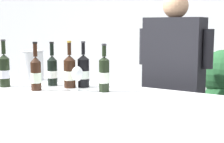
{
  "coord_description": "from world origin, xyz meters",
  "views": [
    {
      "loc": [
        1.24,
        -1.85,
        1.46
      ],
      "look_at": [
        0.17,
        0.0,
        1.15
      ],
      "focal_mm": 53.05,
      "sensor_mm": 36.0,
      "label": 1
    }
  ],
  "objects_px": {
    "wine_bottle_3": "(104,74)",
    "wine_bottle_5": "(52,70)",
    "wine_bottle_1": "(83,71)",
    "wine_bottle_6": "(36,73)",
    "person_server": "(173,103)",
    "wine_bottle_2": "(70,71)",
    "wine_bottle_4": "(4,70)",
    "ice_bucket": "(32,65)",
    "wine_glass": "(77,75)"
  },
  "relations": [
    {
      "from": "wine_glass",
      "to": "wine_bottle_3",
      "type": "bearing_deg",
      "value": 25.14
    },
    {
      "from": "wine_bottle_1",
      "to": "wine_bottle_6",
      "type": "height_order",
      "value": "wine_bottle_6"
    },
    {
      "from": "wine_bottle_5",
      "to": "wine_bottle_6",
      "type": "height_order",
      "value": "wine_bottle_6"
    },
    {
      "from": "wine_bottle_6",
      "to": "wine_bottle_1",
      "type": "bearing_deg",
      "value": 50.44
    },
    {
      "from": "wine_bottle_1",
      "to": "wine_bottle_5",
      "type": "relative_size",
      "value": 1.02
    },
    {
      "from": "wine_bottle_6",
      "to": "wine_glass",
      "type": "bearing_deg",
      "value": 23.46
    },
    {
      "from": "wine_bottle_3",
      "to": "wine_bottle_6",
      "type": "xyz_separation_m",
      "value": [
        -0.44,
        -0.2,
        -0.0
      ]
    },
    {
      "from": "wine_bottle_3",
      "to": "person_server",
      "type": "distance_m",
      "value": 0.74
    },
    {
      "from": "ice_bucket",
      "to": "wine_bottle_2",
      "type": "bearing_deg",
      "value": -13.81
    },
    {
      "from": "person_server",
      "to": "wine_glass",
      "type": "bearing_deg",
      "value": -122.28
    },
    {
      "from": "wine_bottle_2",
      "to": "wine_glass",
      "type": "relative_size",
      "value": 1.97
    },
    {
      "from": "wine_bottle_3",
      "to": "wine_glass",
      "type": "relative_size",
      "value": 1.9
    },
    {
      "from": "wine_bottle_2",
      "to": "wine_bottle_4",
      "type": "bearing_deg",
      "value": -154.24
    },
    {
      "from": "wine_bottle_3",
      "to": "wine_bottle_5",
      "type": "relative_size",
      "value": 1.0
    },
    {
      "from": "wine_bottle_3",
      "to": "wine_glass",
      "type": "xyz_separation_m",
      "value": [
        -0.17,
        -0.08,
        -0.01
      ]
    },
    {
      "from": "wine_bottle_3",
      "to": "wine_bottle_5",
      "type": "height_order",
      "value": "same"
    },
    {
      "from": "wine_bottle_1",
      "to": "person_server",
      "type": "relative_size",
      "value": 0.2
    },
    {
      "from": "person_server",
      "to": "wine_bottle_5",
      "type": "bearing_deg",
      "value": -139.92
    },
    {
      "from": "wine_bottle_1",
      "to": "wine_bottle_2",
      "type": "bearing_deg",
      "value": -136.72
    },
    {
      "from": "wine_bottle_4",
      "to": "wine_bottle_6",
      "type": "relative_size",
      "value": 1.03
    },
    {
      "from": "wine_bottle_2",
      "to": "wine_bottle_4",
      "type": "distance_m",
      "value": 0.49
    },
    {
      "from": "ice_bucket",
      "to": "wine_bottle_1",
      "type": "bearing_deg",
      "value": -4.94
    },
    {
      "from": "wine_bottle_4",
      "to": "person_server",
      "type": "height_order",
      "value": "person_server"
    },
    {
      "from": "wine_bottle_1",
      "to": "wine_bottle_5",
      "type": "distance_m",
      "value": 0.25
    },
    {
      "from": "wine_bottle_1",
      "to": "wine_bottle_4",
      "type": "xyz_separation_m",
      "value": [
        -0.51,
        -0.28,
        0.01
      ]
    },
    {
      "from": "wine_bottle_4",
      "to": "wine_bottle_5",
      "type": "relative_size",
      "value": 1.06
    },
    {
      "from": "wine_bottle_1",
      "to": "wine_bottle_6",
      "type": "relative_size",
      "value": 0.99
    },
    {
      "from": "person_server",
      "to": "wine_bottle_2",
      "type": "bearing_deg",
      "value": -132.32
    },
    {
      "from": "wine_bottle_1",
      "to": "wine_bottle_5",
      "type": "bearing_deg",
      "value": -165.1
    },
    {
      "from": "wine_bottle_2",
      "to": "ice_bucket",
      "type": "bearing_deg",
      "value": 166.19
    },
    {
      "from": "wine_bottle_2",
      "to": "wine_bottle_4",
      "type": "relative_size",
      "value": 0.98
    },
    {
      "from": "wine_bottle_2",
      "to": "wine_glass",
      "type": "height_order",
      "value": "wine_bottle_2"
    },
    {
      "from": "wine_glass",
      "to": "ice_bucket",
      "type": "bearing_deg",
      "value": 162.02
    },
    {
      "from": "wine_bottle_5",
      "to": "ice_bucket",
      "type": "xyz_separation_m",
      "value": [
        -0.31,
        0.11,
        0.01
      ]
    },
    {
      "from": "wine_bottle_2",
      "to": "wine_bottle_6",
      "type": "relative_size",
      "value": 1.01
    },
    {
      "from": "wine_bottle_2",
      "to": "person_server",
      "type": "bearing_deg",
      "value": 47.68
    },
    {
      "from": "wine_bottle_2",
      "to": "wine_glass",
      "type": "bearing_deg",
      "value": -31.95
    },
    {
      "from": "ice_bucket",
      "to": "wine_bottle_4",
      "type": "bearing_deg",
      "value": -83.68
    },
    {
      "from": "wine_bottle_5",
      "to": "wine_glass",
      "type": "relative_size",
      "value": 1.9
    },
    {
      "from": "wine_bottle_5",
      "to": "wine_bottle_2",
      "type": "bearing_deg",
      "value": -1.8
    },
    {
      "from": "wine_bottle_4",
      "to": "wine_bottle_3",
      "type": "bearing_deg",
      "value": 16.2
    },
    {
      "from": "wine_bottle_2",
      "to": "ice_bucket",
      "type": "distance_m",
      "value": 0.49
    },
    {
      "from": "wine_glass",
      "to": "wine_bottle_1",
      "type": "bearing_deg",
      "value": 109.27
    },
    {
      "from": "wine_glass",
      "to": "person_server",
      "type": "xyz_separation_m",
      "value": [
        0.44,
        0.7,
        -0.29
      ]
    },
    {
      "from": "wine_bottle_1",
      "to": "wine_glass",
      "type": "height_order",
      "value": "wine_bottle_1"
    },
    {
      "from": "wine_bottle_5",
      "to": "person_server",
      "type": "bearing_deg",
      "value": 40.08
    },
    {
      "from": "wine_bottle_3",
      "to": "wine_bottle_5",
      "type": "distance_m",
      "value": 0.46
    },
    {
      "from": "wine_bottle_1",
      "to": "wine_bottle_3",
      "type": "relative_size",
      "value": 1.02
    },
    {
      "from": "wine_bottle_2",
      "to": "wine_glass",
      "type": "distance_m",
      "value": 0.15
    },
    {
      "from": "wine_bottle_1",
      "to": "wine_bottle_2",
      "type": "height_order",
      "value": "wine_bottle_2"
    }
  ]
}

